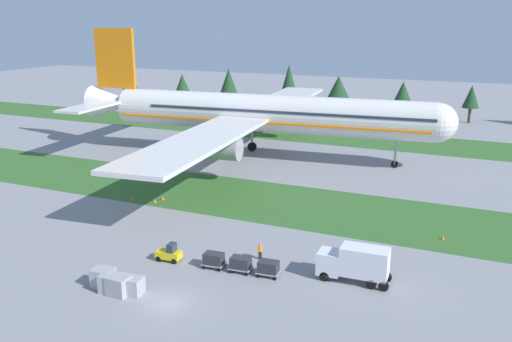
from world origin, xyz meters
TOP-DOWN VIEW (x-y plane):
  - ground_plane at (0.00, 0.00)m, footprint 400.00×400.00m
  - grass_strip_near at (0.00, 29.80)m, footprint 320.00×16.91m
  - grass_strip_far at (0.00, 75.63)m, footprint 320.00×16.91m
  - airliner at (-15.08, 52.49)m, footprint 68.49×84.30m
  - baggage_tug at (-4.88, 7.64)m, footprint 2.71×1.53m
  - cargo_dolly_lead at (0.13, 8.10)m, footprint 2.33×1.69m
  - cargo_dolly_second at (3.02, 8.36)m, footprint 2.33×1.69m
  - cargo_dolly_third at (5.90, 8.62)m, footprint 2.33×1.69m
  - catering_truck at (13.84, 11.00)m, footprint 7.06×2.64m
  - ground_crew_marshaller at (3.56, 11.92)m, footprint 0.36×0.48m
  - uld_container_0 at (-7.43, 0.28)m, footprint 2.17×1.81m
  - uld_container_1 at (-5.08, -0.44)m, footprint 2.03×1.64m
  - uld_container_2 at (-5.99, -0.30)m, footprint 2.17×1.82m
  - uld_container_3 at (-4.09, 0.15)m, footprint 2.17×1.82m
  - taxiway_marker_0 at (-17.07, 22.83)m, footprint 0.44×0.44m
  - taxiway_marker_1 at (20.49, 25.34)m, footprint 0.44×0.44m
  - taxiway_marker_2 at (-20.59, 22.38)m, footprint 0.44×0.44m
  - taxiway_marker_3 at (-16.77, 24.28)m, footprint 0.44×0.44m
  - distant_tree_line at (5.00, 107.62)m, footprint 167.49×9.67m

SIDE VIEW (x-z plane):
  - ground_plane at x=0.00m, z-range 0.00..0.00m
  - grass_strip_near at x=0.00m, z-range 0.00..0.01m
  - grass_strip_far at x=0.00m, z-range 0.00..0.01m
  - taxiway_marker_0 at x=-17.07m, z-range 0.00..0.48m
  - taxiway_marker_1 at x=20.49m, z-range 0.00..0.54m
  - taxiway_marker_3 at x=-16.77m, z-range 0.00..0.56m
  - taxiway_marker_2 at x=-20.59m, z-range 0.00..0.64m
  - uld_container_3 at x=-4.09m, z-range 0.00..1.62m
  - baggage_tug at x=-4.88m, z-range -0.17..1.80m
  - uld_container_2 at x=-5.99m, z-range 0.00..1.74m
  - uld_container_0 at x=-7.43m, z-range 0.00..1.77m
  - uld_container_1 at x=-5.08m, z-range 0.00..1.78m
  - cargo_dolly_lead at x=0.13m, z-range 0.14..1.69m
  - cargo_dolly_second at x=3.02m, z-range 0.14..1.69m
  - cargo_dolly_third at x=5.90m, z-range 0.14..1.69m
  - ground_crew_marshaller at x=3.56m, z-range 0.08..1.82m
  - catering_truck at x=13.84m, z-range 0.16..3.74m
  - distant_tree_line at x=5.00m, z-range 0.58..12.73m
  - airliner at x=-15.08m, z-range -3.22..19.53m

